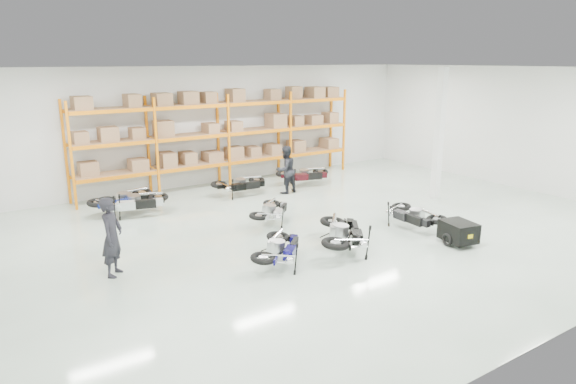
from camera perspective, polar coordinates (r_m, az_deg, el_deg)
room at (r=14.38m, az=4.49°, el=4.53°), size 18.00×18.00×18.00m
pallet_rack at (r=19.79m, az=-7.23°, el=7.21°), size 11.28×0.98×3.62m
structural_column at (r=18.35m, az=16.44°, el=6.15°), size 0.25×0.25×4.50m
moto_blue_centre at (r=12.11m, az=-0.90°, el=-5.78°), size 1.85×1.83×1.13m
moto_silver_left at (r=15.18m, az=-1.80°, el=-1.70°), size 1.76×1.69×1.06m
moto_black_far_left at (r=13.02m, az=6.22°, el=-4.01°), size 2.00×2.22×1.31m
moto_touring_right at (r=15.12m, az=13.71°, el=-2.06°), size 0.98×1.79×1.12m
trailer at (r=14.20m, az=18.40°, el=-4.20°), size 0.85×1.51×0.62m
moto_back_a at (r=16.92m, az=-17.70°, el=-0.39°), size 2.10×1.45×1.24m
moto_back_b at (r=16.58m, az=-16.92°, el=-0.63°), size 2.09×1.43×1.23m
moto_back_c at (r=18.35m, az=-5.33°, el=1.23°), size 1.84×1.06×1.14m
moto_back_d at (r=19.76m, az=1.76°, el=2.29°), size 1.99×1.43×1.17m
person_left at (r=12.11m, az=-18.98°, el=-4.73°), size 0.75×0.79×1.82m
person_back at (r=18.56m, az=-0.26°, el=2.49°), size 0.93×0.77×1.73m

